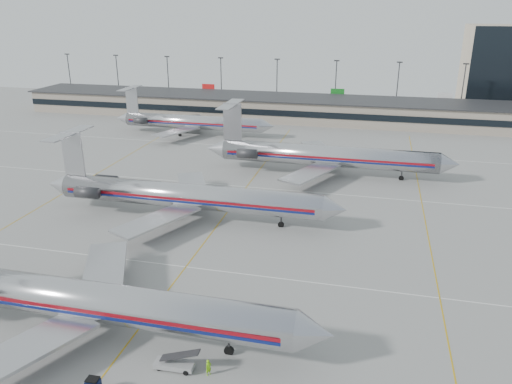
% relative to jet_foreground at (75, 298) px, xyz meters
% --- Properties ---
extents(ground, '(260.00, 260.00, 0.00)m').
position_rel_jet_foreground_xyz_m(ground, '(5.69, 4.58, -3.70)').
color(ground, gray).
rests_on(ground, ground).
extents(apron_markings, '(160.00, 0.15, 0.02)m').
position_rel_jet_foreground_xyz_m(apron_markings, '(5.69, 14.58, -3.69)').
color(apron_markings, silver).
rests_on(apron_markings, ground).
extents(terminal, '(162.00, 17.00, 6.25)m').
position_rel_jet_foreground_xyz_m(terminal, '(5.69, 102.55, -0.54)').
color(terminal, gray).
rests_on(terminal, ground).
extents(light_mast_row, '(163.60, 0.40, 15.28)m').
position_rel_jet_foreground_xyz_m(light_mast_row, '(5.69, 116.58, 4.88)').
color(light_mast_row, '#38383D').
rests_on(light_mast_row, ground).
extents(jet_foreground, '(48.73, 28.69, 12.76)m').
position_rel_jet_foreground_xyz_m(jet_foreground, '(0.00, 0.00, 0.00)').
color(jet_foreground, '#B9B9BD').
rests_on(jet_foreground, ground).
extents(jet_second_row, '(47.51, 27.97, 12.43)m').
position_rel_jet_foreground_xyz_m(jet_second_row, '(-0.27, 29.09, -0.09)').
color(jet_second_row, '#B9B9BD').
rests_on(jet_second_row, ground).
extents(jet_third_row, '(47.69, 29.34, 13.04)m').
position_rel_jet_foreground_xyz_m(jet_third_row, '(17.84, 54.83, 0.09)').
color(jet_third_row, '#B9B9BD').
rests_on(jet_third_row, ground).
extents(jet_back_row, '(41.40, 25.47, 11.32)m').
position_rel_jet_foreground_xyz_m(jet_back_row, '(-17.75, 78.49, -0.41)').
color(jet_back_row, '#B9B9BD').
rests_on(jet_back_row, ground).
extents(belt_loader, '(4.23, 1.44, 2.22)m').
position_rel_jet_foreground_xyz_m(belt_loader, '(11.52, -3.08, -3.11)').
color(belt_loader, gray).
rests_on(belt_loader, ground).
extents(ramp_worker_near, '(0.63, 0.67, 1.54)m').
position_rel_jet_foreground_xyz_m(ramp_worker_near, '(14.66, -3.10, -2.93)').
color(ramp_worker_near, '#7ED113').
rests_on(ramp_worker_near, ground).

